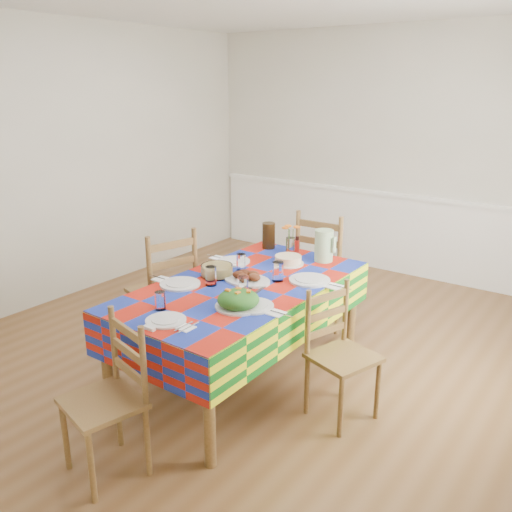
% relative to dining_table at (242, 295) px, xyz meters
% --- Properties ---
extents(room, '(4.58, 5.08, 2.78)m').
position_rel_dining_table_xyz_m(room, '(-0.23, 0.46, 0.68)').
color(room, brown).
rests_on(room, ground).
extents(wainscot, '(4.41, 0.06, 0.92)m').
position_rel_dining_table_xyz_m(wainscot, '(-0.23, 2.94, -0.18)').
color(wainscot, white).
rests_on(wainscot, room).
extents(dining_table, '(1.04, 1.92, 0.75)m').
position_rel_dining_table_xyz_m(dining_table, '(0.00, 0.00, 0.00)').
color(dining_table, brown).
rests_on(dining_table, room).
extents(setting_near_head, '(0.39, 0.26, 0.12)m').
position_rel_dining_table_xyz_m(setting_near_head, '(-0.04, -0.73, 0.11)').
color(setting_near_head, silver).
rests_on(setting_near_head, dining_table).
extents(setting_left_near, '(0.52, 0.31, 0.14)m').
position_rel_dining_table_xyz_m(setting_left_near, '(-0.28, -0.23, 0.11)').
color(setting_left_near, silver).
rests_on(setting_left_near, dining_table).
extents(setting_left_far, '(0.47, 0.28, 0.12)m').
position_rel_dining_table_xyz_m(setting_left_far, '(-0.30, 0.31, 0.11)').
color(setting_left_far, silver).
rests_on(setting_left_far, dining_table).
extents(setting_right_near, '(0.50, 0.29, 0.13)m').
position_rel_dining_table_xyz_m(setting_right_near, '(0.25, -0.24, 0.11)').
color(setting_right_near, silver).
rests_on(setting_right_near, dining_table).
extents(setting_right_far, '(0.55, 0.32, 0.14)m').
position_rel_dining_table_xyz_m(setting_right_far, '(0.29, 0.28, 0.11)').
color(setting_right_far, silver).
rests_on(setting_right_far, dining_table).
extents(meat_platter, '(0.36, 0.26, 0.07)m').
position_rel_dining_table_xyz_m(meat_platter, '(-0.01, 0.06, 0.11)').
color(meat_platter, silver).
rests_on(meat_platter, dining_table).
extents(salad_platter, '(0.30, 0.30, 0.12)m').
position_rel_dining_table_xyz_m(salad_platter, '(0.23, -0.35, 0.13)').
color(salad_platter, silver).
rests_on(salad_platter, dining_table).
extents(pasta_bowl, '(0.23, 0.23, 0.08)m').
position_rel_dining_table_xyz_m(pasta_bowl, '(-0.25, 0.02, 0.12)').
color(pasta_bowl, white).
rests_on(pasta_bowl, dining_table).
extents(cake, '(0.24, 0.24, 0.07)m').
position_rel_dining_table_xyz_m(cake, '(0.02, 0.56, 0.11)').
color(cake, silver).
rests_on(cake, dining_table).
extents(serving_utensils, '(0.14, 0.31, 0.01)m').
position_rel_dining_table_xyz_m(serving_utensils, '(0.16, -0.12, 0.09)').
color(serving_utensils, black).
rests_on(serving_utensils, dining_table).
extents(flower_vase, '(0.16, 0.13, 0.25)m').
position_rel_dining_table_xyz_m(flower_vase, '(-0.12, 0.81, 0.19)').
color(flower_vase, white).
rests_on(flower_vase, dining_table).
extents(hot_sauce, '(0.04, 0.04, 0.16)m').
position_rel_dining_table_xyz_m(hot_sauce, '(-0.05, 0.80, 0.16)').
color(hot_sauce, red).
rests_on(hot_sauce, dining_table).
extents(green_pitcher, '(0.15, 0.15, 0.25)m').
position_rel_dining_table_xyz_m(green_pitcher, '(0.21, 0.79, 0.21)').
color(green_pitcher, '#A1CB8F').
rests_on(green_pitcher, dining_table).
extents(tea_pitcher, '(0.11, 0.11, 0.22)m').
position_rel_dining_table_xyz_m(tea_pitcher, '(-0.35, 0.82, 0.19)').
color(tea_pitcher, black).
rests_on(tea_pitcher, dining_table).
extents(name_card, '(0.08, 0.03, 0.02)m').
position_rel_dining_table_xyz_m(name_card, '(0.02, -0.90, 0.09)').
color(name_card, silver).
rests_on(name_card, dining_table).
extents(chair_near, '(0.48, 0.47, 0.91)m').
position_rel_dining_table_xyz_m(chair_near, '(0.01, -1.21, -0.22)').
color(chair_near, brown).
rests_on(chair_near, room).
extents(chair_far, '(0.49, 0.46, 1.06)m').
position_rel_dining_table_xyz_m(chair_far, '(0.00, 1.21, -0.15)').
color(chair_far, brown).
rests_on(chair_far, room).
extents(chair_left, '(0.55, 0.56, 1.04)m').
position_rel_dining_table_xyz_m(chair_left, '(-0.76, -0.01, -0.16)').
color(chair_left, brown).
rests_on(chair_left, room).
extents(chair_right, '(0.47, 0.48, 0.87)m').
position_rel_dining_table_xyz_m(chair_right, '(0.77, 0.01, -0.24)').
color(chair_right, brown).
rests_on(chair_right, room).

